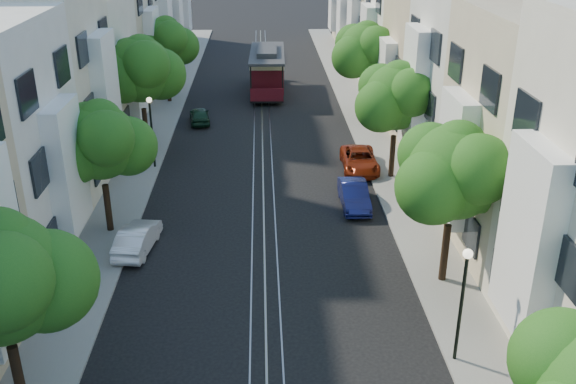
{
  "coord_description": "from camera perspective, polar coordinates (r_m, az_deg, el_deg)",
  "views": [
    {
      "loc": [
        -0.01,
        -13.12,
        13.92
      ],
      "look_at": [
        1.11,
        13.29,
        2.2
      ],
      "focal_mm": 40.0,
      "sensor_mm": 36.0,
      "label": 1
    }
  ],
  "objects": [
    {
      "name": "tree_w_d",
      "position": [
        50.48,
        -10.78,
        12.86
      ],
      "size": [
        4.84,
        3.99,
        6.52
      ],
      "color": "black",
      "rests_on": "ground"
    },
    {
      "name": "rail_right",
      "position": [
        43.41,
        -1.57,
        5.21
      ],
      "size": [
        0.06,
        80.0,
        0.02
      ],
      "primitive_type": "cube",
      "color": "gray",
      "rests_on": "ground"
    },
    {
      "name": "rail_slot",
      "position": [
        43.41,
        -2.3,
        5.2
      ],
      "size": [
        0.06,
        80.0,
        0.02
      ],
      "primitive_type": "cube",
      "color": "gray",
      "rests_on": "ground"
    },
    {
      "name": "rail_left",
      "position": [
        43.41,
        -3.03,
        5.19
      ],
      "size": [
        0.06,
        80.0,
        0.02
      ],
      "primitive_type": "cube",
      "color": "gray",
      "rests_on": "ground"
    },
    {
      "name": "parked_car_w_mid",
      "position": [
        29.12,
        -13.25,
        -4.01
      ],
      "size": [
        1.74,
        3.78,
        1.2
      ],
      "primitive_type": "imported",
      "rotation": [
        0.0,
        0.0,
        3.01
      ],
      "color": "silver",
      "rests_on": "ground"
    },
    {
      "name": "tree_w_c",
      "position": [
        39.76,
        -12.91,
        10.45
      ],
      "size": [
        5.13,
        4.28,
        7.09
      ],
      "color": "black",
      "rests_on": "ground"
    },
    {
      "name": "parked_car_w_far",
      "position": [
        45.92,
        -7.86,
        6.77
      ],
      "size": [
        1.77,
        3.47,
        1.13
      ],
      "primitive_type": "imported",
      "rotation": [
        0.0,
        0.0,
        3.27
      ],
      "color": "#153421",
      "rests_on": "ground"
    },
    {
      "name": "parked_car_e_mid",
      "position": [
        32.63,
        5.9,
        -0.29
      ],
      "size": [
        1.32,
        3.75,
        1.23
      ],
      "primitive_type": "imported",
      "rotation": [
        0.0,
        0.0,
        0.01
      ],
      "color": "#0D1244",
      "rests_on": "ground"
    },
    {
      "name": "sidewalk_west",
      "position": [
        43.99,
        -11.82,
        5.03
      ],
      "size": [
        2.5,
        80.0,
        0.12
      ],
      "primitive_type": "cube",
      "color": "gray",
      "rests_on": "ground"
    },
    {
      "name": "tree_w_a",
      "position": [
        19.05,
        -24.25,
        -7.26
      ],
      "size": [
        4.93,
        4.08,
        6.68
      ],
      "color": "black",
      "rests_on": "ground"
    },
    {
      "name": "townhouses_east",
      "position": [
        43.6,
        13.72,
        11.69
      ],
      "size": [
        7.75,
        72.0,
        12.0
      ],
      "color": "beige",
      "rests_on": "ground"
    },
    {
      "name": "parked_car_e_far",
      "position": [
        37.35,
        6.38,
        2.85
      ],
      "size": [
        2.07,
        4.33,
        1.19
      ],
      "primitive_type": "imported",
      "rotation": [
        0.0,
        0.0,
        -0.02
      ],
      "color": "maroon",
      "rests_on": "ground"
    },
    {
      "name": "tree_e_b",
      "position": [
        25.01,
        14.66,
        1.54
      ],
      "size": [
        4.93,
        4.08,
        6.68
      ],
      "color": "black",
      "rests_on": "ground"
    },
    {
      "name": "tree_e_d",
      "position": [
        45.6,
        6.95,
        12.29
      ],
      "size": [
        5.01,
        4.16,
        6.85
      ],
      "color": "black",
      "rests_on": "ground"
    },
    {
      "name": "lamp_west",
      "position": [
        37.36,
        -12.08,
        6.13
      ],
      "size": [
        0.32,
        0.32,
        4.16
      ],
      "color": "black",
      "rests_on": "ground"
    },
    {
      "name": "cable_car",
      "position": [
        53.12,
        -1.85,
        10.92
      ],
      "size": [
        2.95,
        8.83,
        3.37
      ],
      "rotation": [
        0.0,
        0.0,
        -0.02
      ],
      "color": "black",
      "rests_on": "ground"
    },
    {
      "name": "lamp_east",
      "position": [
        21.34,
        15.32,
        -8.31
      ],
      "size": [
        0.32,
        0.32,
        4.16
      ],
      "color": "black",
      "rests_on": "ground"
    },
    {
      "name": "tree_e_c",
      "position": [
        35.14,
        9.7,
        8.19
      ],
      "size": [
        4.84,
        3.99,
        6.52
      ],
      "color": "black",
      "rests_on": "ground"
    },
    {
      "name": "tree_w_b",
      "position": [
        29.59,
        -16.27,
        4.15
      ],
      "size": [
        4.72,
        3.87,
        6.27
      ],
      "color": "black",
      "rests_on": "ground"
    },
    {
      "name": "ground",
      "position": [
        43.41,
        -2.3,
        5.19
      ],
      "size": [
        200.0,
        200.0,
        0.0
      ],
      "primitive_type": "plane",
      "color": "black",
      "rests_on": "ground"
    },
    {
      "name": "sidewalk_east",
      "position": [
        44.0,
        7.23,
        5.35
      ],
      "size": [
        2.5,
        80.0,
        0.12
      ],
      "primitive_type": "cube",
      "color": "gray",
      "rests_on": "ground"
    },
    {
      "name": "townhouses_west",
      "position": [
        43.62,
        -18.5,
        11.01
      ],
      "size": [
        7.75,
        72.0,
        11.76
      ],
      "color": "silver",
      "rests_on": "ground"
    },
    {
      "name": "lane_line",
      "position": [
        43.41,
        -2.3,
        5.19
      ],
      "size": [
        0.08,
        80.0,
        0.01
      ],
      "primitive_type": "cube",
      "color": "tan",
      "rests_on": "ground"
    }
  ]
}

